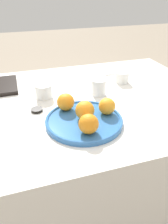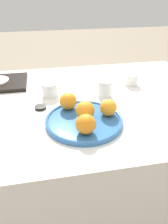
% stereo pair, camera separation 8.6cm
% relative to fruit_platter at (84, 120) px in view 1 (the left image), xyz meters
% --- Properties ---
extents(ground_plane, '(12.00, 12.00, 0.00)m').
position_rel_fruit_platter_xyz_m(ground_plane, '(0.05, 0.21, -0.75)').
color(ground_plane, gray).
extents(table, '(1.37, 0.96, 0.74)m').
position_rel_fruit_platter_xyz_m(table, '(0.05, 0.21, -0.38)').
color(table, silver).
rests_on(table, ground_plane).
extents(fruit_platter, '(0.31, 0.31, 0.02)m').
position_rel_fruit_platter_xyz_m(fruit_platter, '(0.00, 0.00, 0.00)').
color(fruit_platter, '#336BAD').
rests_on(fruit_platter, table).
extents(orange_0, '(0.08, 0.08, 0.08)m').
position_rel_fruit_platter_xyz_m(orange_0, '(0.01, 0.01, 0.04)').
color(orange_0, orange).
rests_on(orange_0, fruit_platter).
extents(orange_1, '(0.07, 0.07, 0.07)m').
position_rel_fruit_platter_xyz_m(orange_1, '(0.11, 0.02, 0.04)').
color(orange_1, orange).
rests_on(orange_1, fruit_platter).
extents(orange_2, '(0.07, 0.07, 0.07)m').
position_rel_fruit_platter_xyz_m(orange_2, '(-0.05, 0.10, 0.04)').
color(orange_2, orange).
rests_on(orange_2, fruit_platter).
extents(orange_3, '(0.07, 0.07, 0.07)m').
position_rel_fruit_platter_xyz_m(orange_3, '(-0.01, -0.09, 0.04)').
color(orange_3, orange).
rests_on(orange_3, fruit_platter).
extents(cup_0, '(0.07, 0.07, 0.08)m').
position_rel_fruit_platter_xyz_m(cup_0, '(0.15, 0.22, 0.03)').
color(cup_0, white).
rests_on(cup_0, table).
extents(cup_1, '(0.08, 0.08, 0.06)m').
position_rel_fruit_platter_xyz_m(cup_1, '(0.33, 0.33, 0.02)').
color(cup_1, white).
rests_on(cup_1, table).
extents(cup_2, '(0.08, 0.08, 0.07)m').
position_rel_fruit_platter_xyz_m(cup_2, '(-0.12, 0.28, 0.02)').
color(cup_2, white).
rests_on(cup_2, table).
extents(napkin, '(0.14, 0.14, 0.01)m').
position_rel_fruit_platter_xyz_m(napkin, '(0.35, 0.53, -0.01)').
color(napkin, white).
rests_on(napkin, table).
extents(soy_dish, '(0.05, 0.05, 0.01)m').
position_rel_fruit_platter_xyz_m(soy_dish, '(-0.17, 0.15, -0.00)').
color(soy_dish, black).
rests_on(soy_dish, table).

